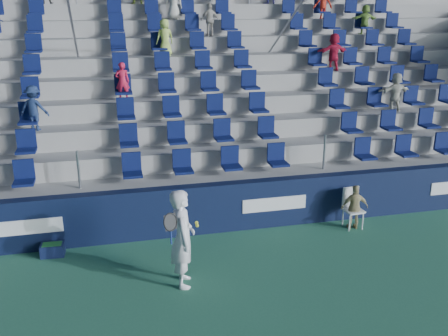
% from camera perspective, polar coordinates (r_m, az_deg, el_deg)
% --- Properties ---
extents(ground, '(70.00, 70.00, 0.00)m').
position_cam_1_polar(ground, '(9.49, 2.84, -15.19)').
color(ground, '#327555').
rests_on(ground, ground).
extents(sponsor_wall, '(24.00, 0.32, 1.20)m').
position_cam_1_polar(sponsor_wall, '(11.90, -1.32, -4.58)').
color(sponsor_wall, '#0E1735').
rests_on(sponsor_wall, ground).
extents(grandstand, '(24.00, 8.17, 6.63)m').
position_cam_1_polar(grandstand, '(16.28, -5.17, 7.30)').
color(grandstand, gray).
rests_on(grandstand, ground).
extents(tennis_player, '(0.69, 0.76, 1.96)m').
position_cam_1_polar(tennis_player, '(9.61, -4.75, -8.00)').
color(tennis_player, silver).
rests_on(tennis_player, ground).
extents(line_judge_chair, '(0.47, 0.48, 0.99)m').
position_cam_1_polar(line_judge_chair, '(12.58, 14.40, -4.07)').
color(line_judge_chair, white).
rests_on(line_judge_chair, ground).
extents(line_judge, '(0.69, 0.38, 1.11)m').
position_cam_1_polar(line_judge, '(12.46, 14.71, -4.36)').
color(line_judge, tan).
rests_on(line_judge, ground).
extents(ball_bin, '(0.51, 0.35, 0.28)m').
position_cam_1_polar(ball_bin, '(11.59, -19.00, -8.76)').
color(ball_bin, '#10193D').
rests_on(ball_bin, ground).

